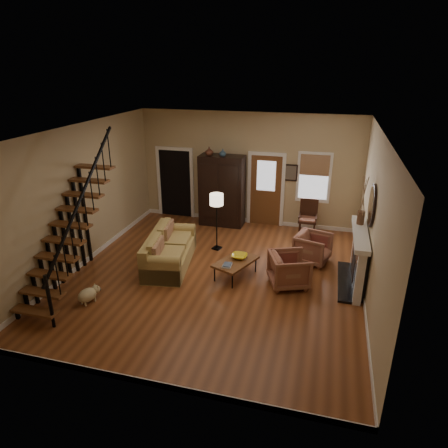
% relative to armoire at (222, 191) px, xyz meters
% --- Properties ---
extents(room, '(7.00, 7.33, 3.30)m').
position_rel_armoire_xyz_m(room, '(0.29, -1.39, 0.46)').
color(room, brown).
rests_on(room, ground).
extents(staircase, '(0.94, 2.80, 3.20)m').
position_rel_armoire_xyz_m(staircase, '(-2.08, -4.45, 0.55)').
color(staircase, brown).
rests_on(staircase, ground).
extents(fireplace, '(0.33, 1.95, 2.30)m').
position_rel_armoire_xyz_m(fireplace, '(3.83, -2.65, -0.31)').
color(fireplace, black).
rests_on(fireplace, ground).
extents(armoire, '(1.30, 0.60, 2.10)m').
position_rel_armoire_xyz_m(armoire, '(0.00, 0.00, 0.00)').
color(armoire, black).
rests_on(armoire, ground).
extents(vase_a, '(0.24, 0.24, 0.25)m').
position_rel_armoire_xyz_m(vase_a, '(-0.35, -0.10, 1.17)').
color(vase_a, '#4C2619').
rests_on(vase_a, armoire).
extents(vase_b, '(0.20, 0.20, 0.21)m').
position_rel_armoire_xyz_m(vase_b, '(0.05, -0.10, 1.16)').
color(vase_b, '#334C60').
rests_on(vase_b, armoire).
extents(sofa, '(1.25, 2.24, 0.79)m').
position_rel_armoire_xyz_m(sofa, '(-0.52, -2.87, -0.66)').
color(sofa, tan).
rests_on(sofa, ground).
extents(coffee_table, '(0.98, 1.21, 0.41)m').
position_rel_armoire_xyz_m(coffee_table, '(1.15, -3.04, -0.85)').
color(coffee_table, brown).
rests_on(coffee_table, ground).
extents(bowl, '(0.36, 0.36, 0.09)m').
position_rel_armoire_xyz_m(bowl, '(1.20, -2.89, -0.60)').
color(bowl, yellow).
rests_on(bowl, coffee_table).
extents(books, '(0.19, 0.26, 0.05)m').
position_rel_armoire_xyz_m(books, '(1.03, -3.34, -0.62)').
color(books, beige).
rests_on(books, coffee_table).
extents(armchair_left, '(1.06, 1.05, 0.75)m').
position_rel_armoire_xyz_m(armchair_left, '(2.37, -3.09, -0.68)').
color(armchair_left, brown).
rests_on(armchair_left, ground).
extents(armchair_right, '(0.98, 0.97, 0.73)m').
position_rel_armoire_xyz_m(armchair_right, '(2.80, -1.82, -0.69)').
color(armchair_right, brown).
rests_on(armchair_right, ground).
extents(floor_lamp, '(0.43, 0.43, 1.51)m').
position_rel_armoire_xyz_m(floor_lamp, '(0.33, -1.74, -0.29)').
color(floor_lamp, black).
rests_on(floor_lamp, ground).
extents(side_chair, '(0.54, 0.54, 1.02)m').
position_rel_armoire_xyz_m(side_chair, '(2.55, -0.20, -0.54)').
color(side_chair, '#331B10').
rests_on(side_chair, ground).
extents(dog, '(0.43, 0.53, 0.33)m').
position_rel_armoire_xyz_m(dog, '(-1.50, -4.89, -0.88)').
color(dog, beige).
rests_on(dog, ground).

